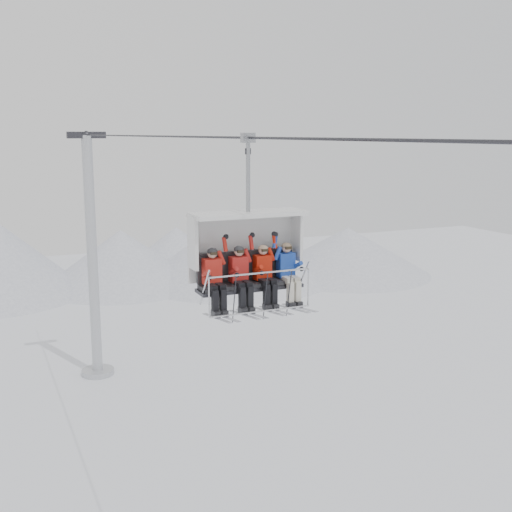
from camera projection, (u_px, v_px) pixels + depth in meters
name	position (u px, v px, depth m)	size (l,w,h in m)	color
ridgeline	(32.00, 263.00, 53.04)	(72.00, 21.00, 7.00)	silver
lift_tower_right	(93.00, 274.00, 35.13)	(2.00, 1.80, 13.48)	#B0B2B7
haul_cable	(256.00, 138.00, 13.97)	(0.06, 0.06, 50.00)	#2C2B30
chairlift_carrier	(246.00, 249.00, 14.97)	(2.68, 1.17, 3.98)	black
skier_far_left	(214.00, 278.00, 14.42)	(0.40, 1.69, 1.60)	red
skier_center_left	(240.00, 275.00, 14.68)	(0.40, 1.69, 1.59)	#B01E19
skier_center_right	(265.00, 273.00, 14.92)	(0.39, 1.69, 1.56)	#B71C09
skier_far_right	(288.00, 271.00, 15.16)	(0.40, 1.69, 1.58)	#1D43AD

